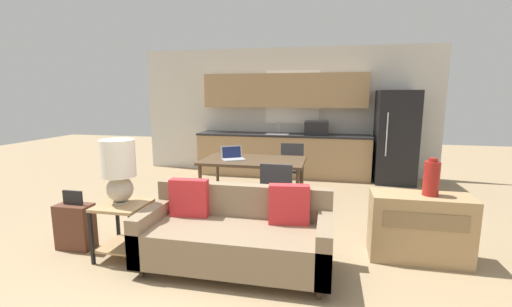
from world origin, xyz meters
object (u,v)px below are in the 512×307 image
object	(u,v)px
couch	(236,235)
side_table	(123,221)
dining_table	(253,163)
suitcase	(75,226)
dining_chair_near_right	(278,191)
credenza	(419,227)
table_lamp	(119,168)
vase	(431,178)
refrigerator	(395,137)
laptop	(233,156)
dining_chair_far_right	(292,166)

from	to	relation	value
couch	side_table	distance (m)	1.22
dining_table	suitcase	bearing A→B (deg)	-132.39
couch	dining_chair_near_right	world-z (taller)	dining_chair_near_right
couch	credenza	world-z (taller)	couch
couch	table_lamp	distance (m)	1.40
vase	refrigerator	bearing A→B (deg)	85.99
laptop	couch	bearing A→B (deg)	-104.66
vase	suitcase	size ratio (longest dim) A/B	0.58
dining_chair_far_right	table_lamp	bearing A→B (deg)	-121.57
refrigerator	suitcase	bearing A→B (deg)	-135.79
refrigerator	couch	bearing A→B (deg)	-118.57
dining_chair_near_right	credenza	bearing A→B (deg)	163.76
refrigerator	laptop	xyz separation A→B (m)	(-2.68, -2.17, -0.10)
vase	dining_chair_near_right	xyz separation A→B (m)	(-1.65, 0.50, -0.38)
dining_table	credenza	world-z (taller)	dining_table
dining_table	laptop	xyz separation A→B (m)	(-0.31, -0.06, 0.11)
side_table	laptop	world-z (taller)	laptop
side_table	dining_chair_far_right	xyz separation A→B (m)	(1.48, 2.73, 0.10)
dining_chair_near_right	laptop	world-z (taller)	laptop
laptop	suitcase	bearing A→B (deg)	-159.24
table_lamp	laptop	world-z (taller)	table_lamp
dining_table	dining_chair_far_right	size ratio (longest dim) A/B	1.74
side_table	credenza	bearing A→B (deg)	11.13
side_table	dining_chair_far_right	size ratio (longest dim) A/B	0.67
credenza	dining_chair_far_right	xyz separation A→B (m)	(-1.57, 2.13, 0.15)
dining_table	table_lamp	world-z (taller)	table_lamp
couch	suitcase	xyz separation A→B (m)	(-1.88, 0.02, -0.07)
refrigerator	table_lamp	world-z (taller)	refrigerator
credenza	dining_chair_far_right	distance (m)	2.65
side_table	suitcase	size ratio (longest dim) A/B	0.88
table_lamp	suitcase	bearing A→B (deg)	175.24
dining_chair_near_right	laptop	xyz separation A→B (m)	(-0.79, 0.71, 0.30)
table_lamp	dining_chair_far_right	world-z (taller)	table_lamp
dining_table	side_table	world-z (taller)	dining_table
vase	dining_chair_near_right	size ratio (longest dim) A/B	0.44
refrigerator	dining_chair_near_right	distance (m)	3.46
refrigerator	dining_chair_near_right	xyz separation A→B (m)	(-1.88, -2.87, -0.40)
dining_table	suitcase	size ratio (longest dim) A/B	2.28
couch	credenza	bearing A→B (deg)	16.63
couch	credenza	xyz separation A→B (m)	(1.82, 0.54, 0.02)
refrigerator	credenza	xyz separation A→B (m)	(-0.31, -3.38, -0.55)
dining_table	vase	world-z (taller)	vase
couch	credenza	distance (m)	1.90
side_table	dining_chair_far_right	bearing A→B (deg)	61.58
side_table	laptop	bearing A→B (deg)	69.34
dining_table	vase	xyz separation A→B (m)	(2.13, -1.27, 0.19)
vase	suitcase	xyz separation A→B (m)	(-3.78, -0.53, -0.62)
couch	dining_chair_far_right	distance (m)	2.69
couch	suitcase	bearing A→B (deg)	179.45
couch	side_table	world-z (taller)	couch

